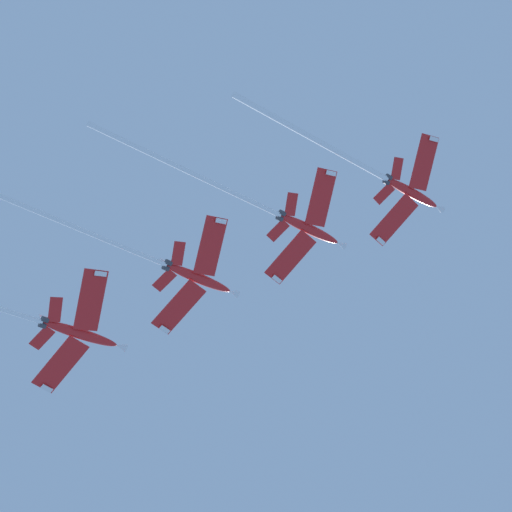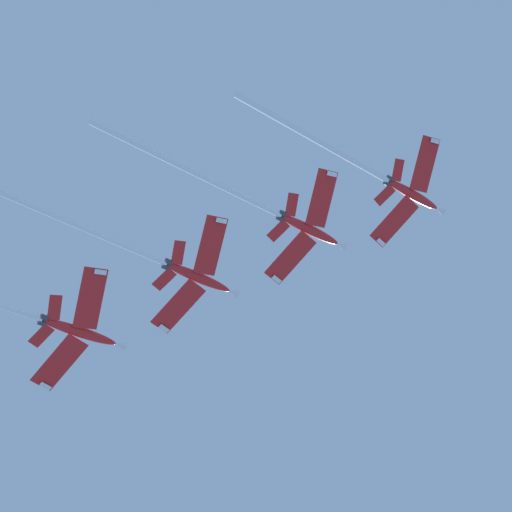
# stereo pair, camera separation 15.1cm
# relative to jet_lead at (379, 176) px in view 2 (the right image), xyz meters

# --- Properties ---
(jet_lead) EXTENTS (31.99, 28.82, 21.59)m
(jet_lead) POSITION_rel_jet_lead_xyz_m (0.00, 0.00, 0.00)
(jet_lead) COLOR red
(jet_second) EXTENTS (33.65, 30.13, 21.86)m
(jet_second) POSITION_rel_jet_lead_xyz_m (-1.40, 17.58, -6.03)
(jet_second) COLOR red
(jet_third) EXTENTS (35.14, 30.80, 24.14)m
(jet_third) POSITION_rel_jet_lead_xyz_m (-1.91, 36.01, -11.69)
(jet_third) COLOR red
(jet_fourth) EXTENTS (31.08, 28.41, 21.00)m
(jet_fourth) POSITION_rel_jet_lead_xyz_m (-1.15, 53.66, -17.70)
(jet_fourth) COLOR red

